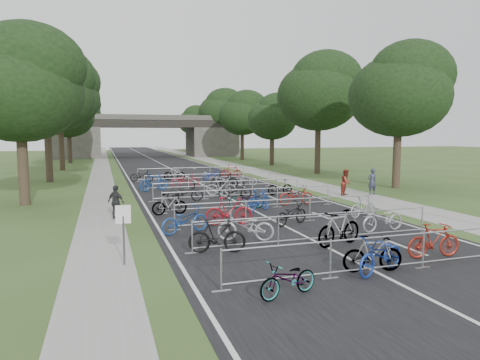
{
  "coord_description": "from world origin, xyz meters",
  "views": [
    {
      "loc": [
        -7.33,
        -9.97,
        3.93
      ],
      "look_at": [
        0.7,
        14.93,
        1.1
      ],
      "focal_mm": 32.0,
      "sensor_mm": 36.0,
      "label": 1
    }
  ],
  "objects_px": {
    "bike_0": "(289,279)",
    "bike_2": "(381,255)",
    "pedestrian_b": "(346,182)",
    "pedestrian_c": "(116,202)",
    "pedestrian_a": "(372,182)",
    "overpass_bridge": "(147,136)",
    "bike_1": "(373,254)",
    "park_sign": "(123,224)"
  },
  "relations": [
    {
      "from": "bike_0",
      "to": "bike_2",
      "type": "distance_m",
      "value": 3.29
    },
    {
      "from": "bike_0",
      "to": "pedestrian_b",
      "type": "relative_size",
      "value": 1.01
    },
    {
      "from": "pedestrian_b",
      "to": "pedestrian_c",
      "type": "height_order",
      "value": "pedestrian_b"
    },
    {
      "from": "pedestrian_a",
      "to": "bike_0",
      "type": "bearing_deg",
      "value": 44.97
    },
    {
      "from": "overpass_bridge",
      "to": "bike_1",
      "type": "relative_size",
      "value": 17.54
    },
    {
      "from": "bike_0",
      "to": "pedestrian_b",
      "type": "height_order",
      "value": "pedestrian_b"
    },
    {
      "from": "park_sign",
      "to": "bike_0",
      "type": "bearing_deg",
      "value": -46.45
    },
    {
      "from": "pedestrian_a",
      "to": "pedestrian_c",
      "type": "relative_size",
      "value": 1.09
    },
    {
      "from": "pedestrian_b",
      "to": "bike_0",
      "type": "bearing_deg",
      "value": -162.49
    },
    {
      "from": "park_sign",
      "to": "bike_2",
      "type": "distance_m",
      "value": 7.53
    },
    {
      "from": "bike_1",
      "to": "pedestrian_c",
      "type": "height_order",
      "value": "pedestrian_c"
    },
    {
      "from": "overpass_bridge",
      "to": "bike_1",
      "type": "height_order",
      "value": "overpass_bridge"
    },
    {
      "from": "pedestrian_a",
      "to": "bike_1",
      "type": "bearing_deg",
      "value": 50.85
    },
    {
      "from": "overpass_bridge",
      "to": "park_sign",
      "type": "bearing_deg",
      "value": -96.26
    },
    {
      "from": "bike_0",
      "to": "pedestrian_c",
      "type": "xyz_separation_m",
      "value": [
        -3.65,
        11.16,
        0.35
      ]
    },
    {
      "from": "bike_0",
      "to": "pedestrian_a",
      "type": "distance_m",
      "value": 18.91
    },
    {
      "from": "park_sign",
      "to": "pedestrian_a",
      "type": "height_order",
      "value": "park_sign"
    },
    {
      "from": "park_sign",
      "to": "pedestrian_a",
      "type": "bearing_deg",
      "value": 33.22
    },
    {
      "from": "bike_2",
      "to": "pedestrian_b",
      "type": "height_order",
      "value": "pedestrian_b"
    },
    {
      "from": "bike_1",
      "to": "pedestrian_a",
      "type": "height_order",
      "value": "pedestrian_a"
    },
    {
      "from": "overpass_bridge",
      "to": "bike_0",
      "type": "bearing_deg",
      "value": -92.74
    },
    {
      "from": "park_sign",
      "to": "bike_0",
      "type": "xyz_separation_m",
      "value": [
        3.65,
        -3.84,
        -0.83
      ]
    },
    {
      "from": "park_sign",
      "to": "bike_1",
      "type": "xyz_separation_m",
      "value": [
        6.7,
        -2.87,
        -0.74
      ]
    },
    {
      "from": "pedestrian_a",
      "to": "park_sign",
      "type": "bearing_deg",
      "value": 28.96
    },
    {
      "from": "bike_2",
      "to": "pedestrian_c",
      "type": "height_order",
      "value": "pedestrian_c"
    },
    {
      "from": "park_sign",
      "to": "pedestrian_c",
      "type": "xyz_separation_m",
      "value": [
        0.0,
        7.32,
        -0.48
      ]
    },
    {
      "from": "bike_1",
      "to": "bike_2",
      "type": "relative_size",
      "value": 0.85
    },
    {
      "from": "bike_0",
      "to": "pedestrian_b",
      "type": "distance_m",
      "value": 18.07
    },
    {
      "from": "bike_1",
      "to": "pedestrian_b",
      "type": "distance_m",
      "value": 15.6
    },
    {
      "from": "park_sign",
      "to": "bike_1",
      "type": "distance_m",
      "value": 7.32
    },
    {
      "from": "overpass_bridge",
      "to": "bike_0",
      "type": "xyz_separation_m",
      "value": [
        -3.15,
        -65.84,
        -3.09
      ]
    },
    {
      "from": "bike_1",
      "to": "bike_0",
      "type": "bearing_deg",
      "value": 118.44
    },
    {
      "from": "park_sign",
      "to": "bike_0",
      "type": "relative_size",
      "value": 1.08
    },
    {
      "from": "overpass_bridge",
      "to": "bike_1",
      "type": "bearing_deg",
      "value": -90.09
    },
    {
      "from": "overpass_bridge",
      "to": "pedestrian_c",
      "type": "xyz_separation_m",
      "value": [
        -6.8,
        -54.68,
        -2.75
      ]
    },
    {
      "from": "pedestrian_a",
      "to": "pedestrian_b",
      "type": "xyz_separation_m",
      "value": [
        -1.74,
        0.3,
        -0.02
      ]
    },
    {
      "from": "pedestrian_b",
      "to": "bike_1",
      "type": "bearing_deg",
      "value": -155.52
    },
    {
      "from": "pedestrian_c",
      "to": "bike_1",
      "type": "bearing_deg",
      "value": 168.16
    },
    {
      "from": "overpass_bridge",
      "to": "pedestrian_a",
      "type": "xyz_separation_m",
      "value": [
        9.2,
        -51.52,
        -2.68
      ]
    },
    {
      "from": "overpass_bridge",
      "to": "bike_0",
      "type": "relative_size",
      "value": 18.42
    },
    {
      "from": "bike_2",
      "to": "pedestrian_a",
      "type": "height_order",
      "value": "pedestrian_a"
    },
    {
      "from": "pedestrian_b",
      "to": "bike_2",
      "type": "bearing_deg",
      "value": -154.7
    }
  ]
}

